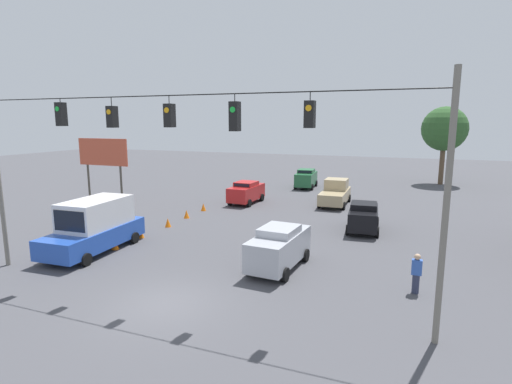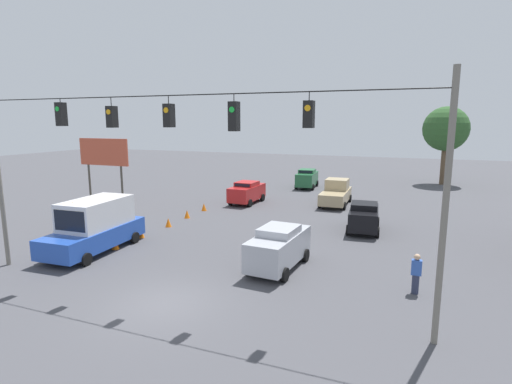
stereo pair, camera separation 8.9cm
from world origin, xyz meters
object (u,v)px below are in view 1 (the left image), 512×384
Objects in this scene: traffic_cone_third at (168,223)px; pedestrian at (416,274)px; sedan_red_withflow_far at (246,192)px; traffic_cone_fourth at (187,214)px; traffic_cone_nearest at (115,244)px; traffic_cone_fifth at (203,207)px; roadside_billboard at (103,158)px; box_truck_blue_parked_shoulder at (95,226)px; pickup_truck_tan_oncoming_deep at (335,193)px; tree_horizon_left at (445,129)px; sedan_black_oncoming_far at (363,216)px; traffic_cone_second at (141,233)px; sedan_green_withflow_deep at (306,178)px; overhead_signal_span at (171,157)px; work_zone_sign at (73,219)px; sedan_silver_crossing_near at (279,247)px.

pedestrian is at bearing 161.28° from traffic_cone_third.
traffic_cone_fourth is (1.95, 6.59, -0.68)m from sedan_red_withflow_far.
traffic_cone_nearest is at bearing -0.39° from pedestrian.
sedan_red_withflow_far is 4.52m from traffic_cone_fifth.
box_truck_blue_parked_shoulder is at bearing 128.24° from roadside_billboard.
pickup_truck_tan_oncoming_deep is 18.81m from traffic_cone_nearest.
traffic_cone_fourth is (-0.70, -8.21, -1.09)m from box_truck_blue_parked_shoulder.
roadside_billboard is 35.22m from tree_horizon_left.
traffic_cone_nearest and traffic_cone_fifth have the same top height.
traffic_cone_second is (12.31, 6.53, -0.65)m from sedan_black_oncoming_far.
pickup_truck_tan_oncoming_deep is 1.25× the size of sedan_red_withflow_far.
sedan_green_withflow_deep is 0.79× the size of pickup_truck_tan_oncoming_deep.
pickup_truck_tan_oncoming_deep is 3.16× the size of pedestrian.
overhead_signal_span is 4.58× the size of sedan_red_withflow_far.
traffic_cone_second is (9.14, 14.13, -0.68)m from pickup_truck_tan_oncoming_deep.
work_zone_sign reaches higher than box_truck_blue_parked_shoulder.
sedan_black_oncoming_far reaches higher than traffic_cone_second.
pickup_truck_tan_oncoming_deep is 0.87× the size of box_truck_blue_parked_shoulder.
traffic_cone_fifth is at bearing -94.98° from work_zone_sign.
sedan_red_withflow_far is (7.42, -13.68, -0.08)m from sedan_silver_crossing_near.
roadside_billboard is at bearing 6.99° from sedan_black_oncoming_far.
traffic_cone_nearest is at bearing 92.06° from traffic_cone_second.
sedan_green_withflow_deep is 23.87m from sedan_silver_crossing_near.
box_truck_blue_parked_shoulder is 1.07× the size of roadside_billboard.
traffic_cone_fifth is 0.35× the size of pedestrian.
sedan_silver_crossing_near is 15.56m from sedan_red_withflow_far.
sedan_black_oncoming_far is 7.11× the size of traffic_cone_fourth.
sedan_black_oncoming_far is 11.69m from sedan_red_withflow_far.
traffic_cone_fifth is (0.04, -2.59, 0.00)m from traffic_cone_fourth.
sedan_silver_crossing_near reaches higher than sedan_red_withflow_far.
tree_horizon_left is at bearing -108.13° from overhead_signal_span.
tree_horizon_left is (-19.21, -33.47, 4.11)m from work_zone_sign.
sedan_silver_crossing_near is 1.58× the size of work_zone_sign.
traffic_cone_fourth is 0.07× the size of tree_horizon_left.
sedan_red_withflow_far is at bearing -27.39° from sedan_black_oncoming_far.
sedan_red_withflow_far is 0.49× the size of tree_horizon_left.
tree_horizon_left is at bearing -134.07° from roadside_billboard.
pedestrian reaches higher than traffic_cone_third.
traffic_cone_nearest is at bearing 82.62° from sedan_red_withflow_far.
pedestrian is (-6.07, 0.68, -0.22)m from sedan_silver_crossing_near.
roadside_billboard reaches higher than traffic_cone_fifth.
pedestrian is (-10.71, 24.10, -0.19)m from sedan_green_withflow_deep.
sedan_silver_crossing_near is at bearing 101.21° from sedan_green_withflow_deep.
box_truck_blue_parked_shoulder is 10.33× the size of traffic_cone_third.
pedestrian is at bearing 146.20° from traffic_cone_fifth.
sedan_silver_crossing_near is at bearing 169.27° from traffic_cone_second.
sedan_red_withflow_far is at bearing 74.10° from sedan_green_withflow_deep.
sedan_silver_crossing_near is at bearing 142.87° from traffic_cone_fourth.
sedan_silver_crossing_near is (-4.64, 23.42, 0.03)m from sedan_green_withflow_deep.
traffic_cone_second is 0.21× the size of work_zone_sign.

